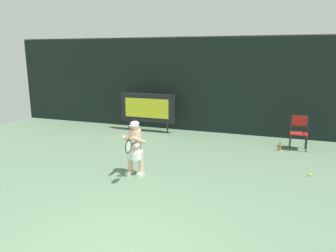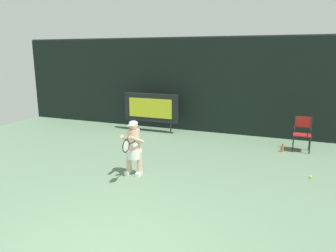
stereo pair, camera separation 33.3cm
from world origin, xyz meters
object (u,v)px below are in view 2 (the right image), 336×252
(tennis_player, at_px, (134,146))
(tennis_racket, at_px, (126,146))
(scoreboard, at_px, (151,108))
(umpire_chair, at_px, (302,132))
(tennis_ball_loose, at_px, (310,177))
(water_bottle, at_px, (283,148))

(tennis_player, xyz_separation_m, tennis_racket, (0.15, -0.64, 0.20))
(scoreboard, relative_size, umpire_chair, 2.04)
(scoreboard, height_order, tennis_ball_loose, scoreboard)
(tennis_player, distance_m, tennis_racket, 0.69)
(scoreboard, xyz_separation_m, tennis_player, (1.50, -4.37, -0.20))
(scoreboard, height_order, tennis_player, scoreboard)
(scoreboard, distance_m, tennis_racket, 5.27)
(umpire_chair, relative_size, tennis_racket, 1.79)
(scoreboard, xyz_separation_m, tennis_racket, (1.65, -5.00, 0.00))
(umpire_chair, height_order, tennis_player, tennis_player)
(scoreboard, xyz_separation_m, water_bottle, (4.96, -0.97, -0.82))
(tennis_racket, bearing_deg, tennis_player, 111.14)
(water_bottle, relative_size, tennis_player, 0.19)
(umpire_chair, xyz_separation_m, water_bottle, (-0.54, -0.36, -0.50))
(scoreboard, relative_size, tennis_racket, 3.65)
(water_bottle, relative_size, tennis_ball_loose, 3.90)
(tennis_ball_loose, bearing_deg, tennis_player, -161.98)
(tennis_player, bearing_deg, tennis_racket, -77.00)
(water_bottle, height_order, tennis_player, tennis_player)
(water_bottle, bearing_deg, umpire_chair, 34.06)
(scoreboard, height_order, tennis_racket, scoreboard)
(umpire_chair, distance_m, tennis_racket, 5.85)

